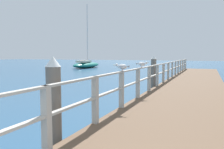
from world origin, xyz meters
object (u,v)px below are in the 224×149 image
at_px(seagull_foreground, 122,66).
at_px(boat_0, 86,65).
at_px(dock_piling_far, 153,74).
at_px(dock_piling_near, 54,108).
at_px(seagull_background, 142,64).

xyz_separation_m(seagull_foreground, boat_0, (-14.89, 24.03, -1.17)).
bearing_deg(seagull_foreground, dock_piling_far, 3.99).
height_order(dock_piling_far, seagull_foreground, dock_piling_far).
height_order(dock_piling_near, seagull_foreground, dock_piling_near).
height_order(seagull_foreground, seagull_background, same).
bearing_deg(seagull_foreground, seagull_background, -0.17).
bearing_deg(dock_piling_far, boat_0, 128.41).
bearing_deg(dock_piling_far, seagull_background, -83.94).
height_order(seagull_foreground, boat_0, boat_0).
distance_m(dock_piling_near, boat_0, 30.38).
xyz_separation_m(seagull_background, boat_0, (-14.91, 21.96, -1.17)).
bearing_deg(dock_piling_far, dock_piling_near, -90.00).
distance_m(seagull_background, boat_0, 26.57).
height_order(dock_piling_near, boat_0, boat_0).
height_order(dock_piling_far, boat_0, boat_0).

